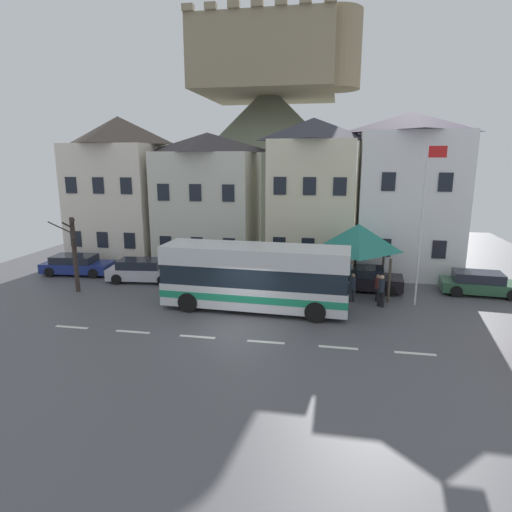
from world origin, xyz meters
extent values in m
cube|color=#515155|center=(0.00, 0.00, -0.03)|extent=(40.00, 60.00, 0.06)
cube|color=silver|center=(-7.50, -1.30, 0.00)|extent=(1.60, 0.20, 0.01)
cube|color=silver|center=(-4.50, -1.30, 0.00)|extent=(1.60, 0.20, 0.01)
cube|color=silver|center=(-1.50, -1.30, 0.00)|extent=(1.60, 0.20, 0.01)
cube|color=silver|center=(1.50, -1.30, 0.00)|extent=(1.60, 0.20, 0.01)
cube|color=silver|center=(4.50, -1.30, 0.00)|extent=(1.60, 0.20, 0.01)
cube|color=silver|center=(7.50, -1.30, 0.00)|extent=(1.60, 0.20, 0.01)
cube|color=silver|center=(-11.64, 12.29, 4.28)|extent=(6.06, 6.57, 8.55)
pyramid|color=#51463E|center=(-11.64, 12.29, 9.53)|extent=(6.06, 6.57, 1.97)
cube|color=black|center=(-13.66, 8.97, 2.04)|extent=(0.80, 0.06, 1.10)
cube|color=black|center=(-11.64, 8.97, 2.04)|extent=(0.80, 0.06, 1.10)
cube|color=black|center=(-9.62, 8.97, 2.04)|extent=(0.80, 0.06, 1.10)
cube|color=black|center=(-13.66, 8.97, 5.76)|extent=(0.80, 0.06, 1.10)
cube|color=black|center=(-11.64, 8.97, 5.76)|extent=(0.80, 0.06, 1.10)
cube|color=black|center=(-9.62, 8.97, 5.76)|extent=(0.80, 0.06, 1.10)
cube|color=beige|center=(-4.82, 11.95, 3.99)|extent=(6.58, 5.89, 7.98)
pyramid|color=#3A3537|center=(-4.82, 11.95, 8.64)|extent=(6.58, 5.89, 1.32)
cube|color=black|center=(-7.02, 8.97, 1.91)|extent=(0.80, 0.06, 1.10)
cube|color=black|center=(-4.82, 8.97, 1.91)|extent=(0.80, 0.06, 1.10)
cube|color=black|center=(-2.63, 8.97, 1.91)|extent=(0.80, 0.06, 1.10)
cube|color=black|center=(-7.02, 8.97, 5.38)|extent=(0.80, 0.06, 1.10)
cube|color=black|center=(-4.82, 8.97, 5.38)|extent=(0.80, 0.06, 1.10)
cube|color=black|center=(-2.63, 8.97, 5.38)|extent=(0.80, 0.06, 1.10)
cube|color=beige|center=(2.52, 11.79, 4.36)|extent=(5.50, 5.57, 8.72)
pyramid|color=#35343F|center=(2.52, 11.79, 9.44)|extent=(5.50, 5.57, 1.43)
cube|color=black|center=(0.69, 8.97, 2.09)|extent=(0.80, 0.06, 1.10)
cube|color=black|center=(2.52, 8.97, 2.09)|extent=(0.80, 0.06, 1.10)
cube|color=black|center=(4.36, 8.97, 2.09)|extent=(0.80, 0.06, 1.10)
cube|color=black|center=(0.69, 8.97, 5.88)|extent=(0.80, 0.06, 1.10)
cube|color=black|center=(2.52, 8.97, 5.88)|extent=(0.80, 0.06, 1.10)
cube|color=black|center=(4.36, 8.97, 5.88)|extent=(0.80, 0.06, 1.10)
cube|color=white|center=(8.78, 12.34, 4.60)|extent=(6.38, 6.68, 9.19)
pyramid|color=#403648|center=(8.78, 12.34, 9.83)|extent=(6.38, 6.68, 1.28)
cube|color=black|center=(7.18, 8.97, 2.20)|extent=(0.80, 0.06, 1.10)
cube|color=black|center=(10.38, 8.97, 2.20)|extent=(0.80, 0.06, 1.10)
cube|color=black|center=(7.18, 8.97, 6.19)|extent=(0.80, 0.06, 1.10)
cube|color=black|center=(10.38, 8.97, 6.19)|extent=(0.80, 0.06, 1.10)
cone|color=#5E634F|center=(-3.79, 32.89, 7.80)|extent=(32.27, 32.27, 15.60)
cube|color=gray|center=(-3.79, 32.89, 17.82)|extent=(14.61, 14.61, 6.94)
cylinder|color=#89785A|center=(3.52, 29.24, 18.01)|extent=(5.09, 5.09, 7.31)
cube|color=gray|center=(-10.53, 25.59, 21.61)|extent=(1.12, 0.70, 0.64)
cube|color=gray|center=(-8.29, 25.59, 21.61)|extent=(1.12, 0.70, 0.64)
cube|color=gray|center=(-6.04, 25.59, 21.61)|extent=(1.12, 0.70, 0.64)
cube|color=gray|center=(-3.79, 25.59, 21.61)|extent=(1.12, 0.70, 0.64)
cube|color=gray|center=(-1.54, 25.59, 21.61)|extent=(1.12, 0.70, 0.64)
cube|color=gray|center=(0.71, 25.59, 21.61)|extent=(1.12, 0.70, 0.64)
cube|color=silver|center=(0.29, 2.68, 0.83)|extent=(9.43, 2.84, 1.15)
cube|color=#1E8C60|center=(0.29, 2.68, 0.88)|extent=(9.45, 2.86, 0.36)
cube|color=#19232D|center=(0.29, 2.68, 1.89)|extent=(9.32, 2.80, 0.97)
cube|color=silver|center=(0.29, 2.68, 2.83)|extent=(9.43, 2.84, 0.91)
cube|color=#19232D|center=(4.98, 2.50, 1.89)|extent=(0.14, 2.08, 0.93)
cylinder|color=black|center=(3.51, 3.75, 0.50)|extent=(1.01, 0.32, 1.00)
cylinder|color=black|center=(3.42, 1.37, 0.50)|extent=(1.01, 0.32, 1.00)
cylinder|color=black|center=(-2.83, 4.00, 0.50)|extent=(1.01, 0.32, 1.00)
cylinder|color=black|center=(-2.92, 1.62, 0.50)|extent=(1.01, 0.32, 1.00)
cylinder|color=#473D33|center=(3.82, 8.32, 1.20)|extent=(0.14, 0.14, 2.40)
cylinder|color=#473D33|center=(7.12, 8.32, 1.20)|extent=(0.14, 0.14, 2.40)
cylinder|color=#473D33|center=(3.82, 5.02, 1.20)|extent=(0.14, 0.14, 2.40)
cylinder|color=#473D33|center=(7.12, 5.02, 1.20)|extent=(0.14, 0.14, 2.40)
pyramid|color=#22796C|center=(5.47, 6.67, 3.18)|extent=(3.60, 3.60, 1.55)
cube|color=black|center=(5.93, 7.11, 0.53)|extent=(4.54, 2.21, 0.69)
cube|color=#1E232D|center=(5.71, 7.13, 1.12)|extent=(2.76, 1.85, 0.50)
cylinder|color=black|center=(7.45, 7.91, 0.32)|extent=(0.65, 0.25, 0.64)
cylinder|color=black|center=(7.32, 6.10, 0.32)|extent=(0.65, 0.25, 0.64)
cylinder|color=black|center=(4.54, 8.12, 0.32)|extent=(0.65, 0.25, 0.64)
cylinder|color=black|center=(4.41, 6.31, 0.32)|extent=(0.65, 0.25, 0.64)
cube|color=silver|center=(-7.51, 6.48, 0.52)|extent=(4.51, 2.22, 0.68)
cube|color=#1E232D|center=(-7.73, 6.46, 1.12)|extent=(2.76, 1.83, 0.52)
cylinder|color=black|center=(-6.17, 7.47, 0.32)|extent=(0.66, 0.26, 0.64)
cylinder|color=black|center=(-6.00, 5.78, 0.32)|extent=(0.66, 0.26, 0.64)
cylinder|color=black|center=(-9.03, 7.18, 0.32)|extent=(0.66, 0.26, 0.64)
cylinder|color=black|center=(-8.86, 5.48, 0.32)|extent=(0.66, 0.26, 0.64)
cube|color=navy|center=(-12.57, 7.26, 0.49)|extent=(4.64, 2.23, 0.62)
cube|color=#1E232D|center=(-12.79, 7.24, 1.04)|extent=(2.83, 1.86, 0.48)
cylinder|color=black|center=(-11.16, 8.28, 0.32)|extent=(0.65, 0.25, 0.64)
cylinder|color=black|center=(-11.01, 6.49, 0.32)|extent=(0.65, 0.25, 0.64)
cylinder|color=black|center=(-14.12, 8.04, 0.32)|extent=(0.65, 0.25, 0.64)
cylinder|color=black|center=(-13.98, 6.25, 0.32)|extent=(0.65, 0.25, 0.64)
cube|color=#2B5639|center=(12.44, 7.40, 0.47)|extent=(4.42, 2.12, 0.58)
cube|color=#1E232D|center=(12.22, 7.41, 1.03)|extent=(2.69, 1.78, 0.53)
cylinder|color=black|center=(13.92, 8.15, 0.32)|extent=(0.65, 0.25, 0.64)
cylinder|color=black|center=(11.09, 8.36, 0.32)|extent=(0.65, 0.25, 0.64)
cylinder|color=black|center=(10.96, 6.65, 0.32)|extent=(0.65, 0.25, 0.64)
cylinder|color=black|center=(6.55, 5.03, 0.36)|extent=(0.15, 0.15, 0.72)
cylinder|color=black|center=(6.56, 5.25, 0.36)|extent=(0.15, 0.15, 0.72)
cylinder|color=#512323|center=(6.55, 5.14, 0.96)|extent=(0.36, 0.36, 0.57)
sphere|color=#9E7A60|center=(6.55, 5.14, 1.36)|extent=(0.23, 0.23, 0.23)
cylinder|color=black|center=(6.57, 4.26, 0.42)|extent=(0.17, 0.17, 0.83)
cylinder|color=black|center=(6.75, 4.16, 0.42)|extent=(0.17, 0.17, 0.83)
cylinder|color=#232B38|center=(6.66, 4.21, 1.12)|extent=(0.28, 0.28, 0.68)
sphere|color=tan|center=(6.66, 4.21, 1.58)|extent=(0.23, 0.23, 0.23)
cylinder|color=#2D2D38|center=(5.31, 4.78, 0.37)|extent=(0.15, 0.15, 0.74)
cylinder|color=#2D2D38|center=(5.13, 4.70, 0.37)|extent=(0.15, 0.15, 0.74)
cylinder|color=#232B38|center=(5.22, 4.74, 1.02)|extent=(0.30, 0.30, 0.67)
sphere|color=#9E7A60|center=(5.22, 4.74, 1.46)|extent=(0.21, 0.21, 0.21)
cube|color=brown|center=(3.71, 8.71, 0.45)|extent=(1.80, 0.45, 0.08)
cube|color=brown|center=(3.71, 8.94, 0.67)|extent=(1.80, 0.06, 0.40)
cube|color=#2D2D33|center=(2.90, 8.71, 0.23)|extent=(0.08, 0.36, 0.45)
cube|color=#2D2D33|center=(4.53, 8.71, 0.23)|extent=(0.08, 0.36, 0.45)
cylinder|color=silver|center=(8.46, 4.79, 4.10)|extent=(0.10, 0.10, 8.21)
cube|color=red|center=(8.91, 4.79, 7.86)|extent=(0.90, 0.03, 0.56)
cylinder|color=#382D28|center=(-10.36, 3.74, 2.16)|extent=(0.25, 0.25, 4.32)
cylinder|color=#382D28|center=(-10.41, 3.38, 3.93)|extent=(0.20, 0.77, 0.48)
cylinder|color=#382D28|center=(-10.07, 3.42, 4.09)|extent=(0.66, 0.69, 0.49)
cylinder|color=#382D28|center=(-10.13, 3.43, 2.87)|extent=(0.59, 0.74, 0.98)
cylinder|color=#382D28|center=(-10.69, 3.16, 3.81)|extent=(0.73, 1.21, 0.86)
camera|label=1|loc=(4.19, -18.02, 7.54)|focal=30.37mm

